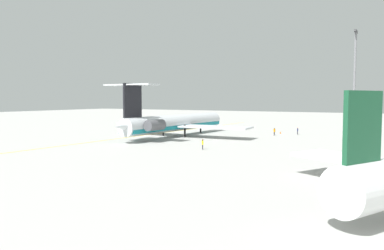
% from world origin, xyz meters
% --- Properties ---
extents(ground, '(338.69, 338.69, 0.00)m').
position_xyz_m(ground, '(0.00, 0.00, 0.00)').
color(ground, '#ADADA8').
extents(main_jetliner, '(39.48, 35.07, 11.50)m').
position_xyz_m(main_jetliner, '(-1.02, 8.56, 3.14)').
color(main_jetliner, silver).
rests_on(main_jetliner, ground).
extents(ground_crew_near_nose, '(0.31, 0.37, 1.78)m').
position_xyz_m(ground_crew_near_nose, '(-14.57, 27.54, 1.13)').
color(ground_crew_near_nose, black).
rests_on(ground_crew_near_nose, ground).
extents(ground_crew_near_tail, '(0.31, 0.36, 1.75)m').
position_xyz_m(ground_crew_near_tail, '(14.80, 24.34, 1.11)').
color(ground_crew_near_tail, black).
rests_on(ground_crew_near_tail, ground).
extents(ground_crew_portside, '(0.36, 0.31, 1.74)m').
position_xyz_m(ground_crew_portside, '(-19.51, 31.65, 1.10)').
color(ground_crew_portside, black).
rests_on(ground_crew_portside, ground).
extents(ground_crew_starboard, '(0.27, 0.36, 1.66)m').
position_xyz_m(ground_crew_starboard, '(-18.65, -6.95, 1.05)').
color(ground_crew_starboard, black).
rests_on(ground_crew_starboard, ground).
extents(safety_cone_nose, '(0.40, 0.40, 0.55)m').
position_xyz_m(safety_cone_nose, '(-23.21, -7.47, 0.28)').
color(safety_cone_nose, '#EA590F').
rests_on(safety_cone_nose, ground).
extents(safety_cone_wingtip, '(0.40, 0.40, 0.55)m').
position_xyz_m(safety_cone_wingtip, '(-23.88, -10.26, 0.28)').
color(safety_cone_wingtip, '#EA590F').
rests_on(safety_cone_wingtip, ground).
extents(safety_cone_tail, '(0.40, 0.40, 0.55)m').
position_xyz_m(safety_cone_tail, '(-20.22, 27.29, 0.28)').
color(safety_cone_tail, '#EA590F').
rests_on(safety_cone_tail, ground).
extents(taxiway_centreline, '(107.02, 5.27, 0.01)m').
position_xyz_m(taxiway_centreline, '(-2.13, 0.89, 0.00)').
color(taxiway_centreline, gold).
rests_on(taxiway_centreline, ground).
extents(light_mast, '(4.00, 0.70, 28.55)m').
position_xyz_m(light_mast, '(-50.37, 40.31, 15.51)').
color(light_mast, slate).
rests_on(light_mast, ground).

